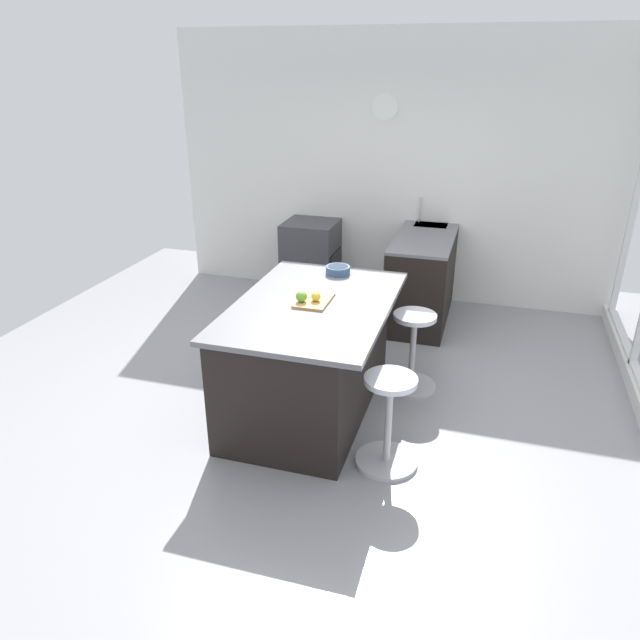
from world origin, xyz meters
name	(u,v)px	position (x,y,z in m)	size (l,w,h in m)	color
ground_plane	(322,405)	(0.00, 0.00, 0.00)	(7.08, 7.08, 0.00)	gray
interior_partition_left	(391,170)	(-2.72, 0.00, 1.47)	(0.15, 5.03, 2.94)	silver
sink_cabinet	(426,268)	(-2.38, 0.52, 0.47)	(2.02, 0.60, 1.21)	black
oven_range	(311,259)	(-2.37, -0.84, 0.45)	(0.60, 0.61, 0.90)	#38383D
kitchen_island	(308,355)	(0.04, -0.10, 0.47)	(1.75, 1.15, 0.93)	black
stool_by_window	(412,354)	(-0.51, 0.65, 0.33)	(0.44, 0.44, 0.69)	#B7B7BC
stool_middle	(388,424)	(0.59, 0.65, 0.33)	(0.44, 0.44, 0.69)	#B7B7BC
cutting_board	(314,300)	(0.02, -0.06, 0.94)	(0.36, 0.24, 0.02)	tan
apple_yellow	(316,296)	(0.05, -0.03, 0.98)	(0.07, 0.07, 0.07)	gold
apple_green	(302,296)	(0.10, -0.13, 0.99)	(0.09, 0.09, 0.09)	#609E2D
fruit_bowl	(338,270)	(-0.64, -0.05, 0.97)	(0.21, 0.21, 0.07)	#334C6B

